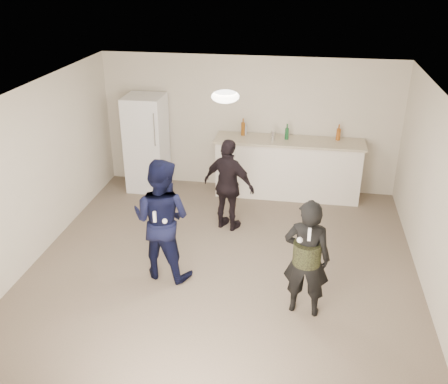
% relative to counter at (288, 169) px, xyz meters
% --- Properties ---
extents(floor, '(6.00, 6.00, 0.00)m').
position_rel_counter_xyz_m(floor, '(-0.77, -2.67, -0.53)').
color(floor, '#6B5B4C').
rests_on(floor, ground).
extents(ceiling, '(6.00, 6.00, 0.00)m').
position_rel_counter_xyz_m(ceiling, '(-0.77, -2.67, 1.98)').
color(ceiling, silver).
rests_on(ceiling, wall_back).
extents(wall_back, '(6.00, 0.00, 6.00)m').
position_rel_counter_xyz_m(wall_back, '(-0.77, 0.33, 0.72)').
color(wall_back, beige).
rests_on(wall_back, floor).
extents(wall_front, '(6.00, 0.00, 6.00)m').
position_rel_counter_xyz_m(wall_front, '(-0.77, -5.67, 0.72)').
color(wall_front, beige).
rests_on(wall_front, floor).
extents(wall_left, '(0.00, 6.00, 6.00)m').
position_rel_counter_xyz_m(wall_left, '(-3.52, -2.67, 0.72)').
color(wall_left, beige).
rests_on(wall_left, floor).
extents(wall_right, '(0.00, 6.00, 6.00)m').
position_rel_counter_xyz_m(wall_right, '(1.98, -2.67, 0.72)').
color(wall_right, beige).
rests_on(wall_right, floor).
extents(counter, '(2.60, 0.56, 1.05)m').
position_rel_counter_xyz_m(counter, '(0.00, 0.00, 0.00)').
color(counter, white).
rests_on(counter, floor).
extents(counter_top, '(2.68, 0.64, 0.04)m').
position_rel_counter_xyz_m(counter_top, '(0.00, 0.00, 0.55)').
color(counter_top, beige).
rests_on(counter_top, counter).
extents(fridge, '(0.70, 0.70, 1.80)m').
position_rel_counter_xyz_m(fridge, '(-2.64, -0.07, 0.38)').
color(fridge, white).
rests_on(fridge, floor).
extents(fridge_handle, '(0.02, 0.02, 0.60)m').
position_rel_counter_xyz_m(fridge_handle, '(-2.36, -0.44, 0.78)').
color(fridge_handle, silver).
rests_on(fridge_handle, fridge).
extents(ceiling_dome, '(0.36, 0.36, 0.16)m').
position_rel_counter_xyz_m(ceiling_dome, '(-0.77, -2.37, 1.93)').
color(ceiling_dome, white).
rests_on(ceiling_dome, ceiling).
extents(shaker, '(0.08, 0.08, 0.17)m').
position_rel_counter_xyz_m(shaker, '(-0.29, -0.05, 0.65)').
color(shaker, silver).
rests_on(shaker, counter_top).
extents(man, '(0.95, 0.80, 1.73)m').
position_rel_counter_xyz_m(man, '(-1.56, -2.86, 0.34)').
color(man, '#0E123D').
rests_on(man, floor).
extents(woman, '(0.61, 0.44, 1.55)m').
position_rel_counter_xyz_m(woman, '(0.39, -3.37, 0.25)').
color(woman, black).
rests_on(woman, floor).
extents(camo_shorts, '(0.34, 0.34, 0.28)m').
position_rel_counter_xyz_m(camo_shorts, '(0.39, -3.37, 0.32)').
color(camo_shorts, '#30391A').
rests_on(camo_shorts, woman).
extents(spectator, '(0.97, 0.68, 1.53)m').
position_rel_counter_xyz_m(spectator, '(-0.87, -1.41, 0.24)').
color(spectator, black).
rests_on(spectator, floor).
extents(remote_man, '(0.04, 0.04, 0.15)m').
position_rel_counter_xyz_m(remote_man, '(-1.56, -3.14, 0.53)').
color(remote_man, white).
rests_on(remote_man, man).
extents(nunchuk_man, '(0.07, 0.07, 0.07)m').
position_rel_counter_xyz_m(nunchuk_man, '(-1.44, -3.11, 0.45)').
color(nunchuk_man, white).
rests_on(nunchuk_man, man).
extents(remote_woman, '(0.04, 0.04, 0.15)m').
position_rel_counter_xyz_m(remote_woman, '(0.39, -3.62, 0.72)').
color(remote_woman, white).
rests_on(remote_woman, woman).
extents(nunchuk_woman, '(0.07, 0.07, 0.07)m').
position_rel_counter_xyz_m(nunchuk_woman, '(0.29, -3.59, 0.62)').
color(nunchuk_woman, silver).
rests_on(nunchuk_woman, woman).
extents(bottle_cluster, '(1.79, 0.20, 0.24)m').
position_rel_counter_xyz_m(bottle_cluster, '(-0.17, 0.13, 0.67)').
color(bottle_cluster, '#175026').
rests_on(bottle_cluster, counter_top).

